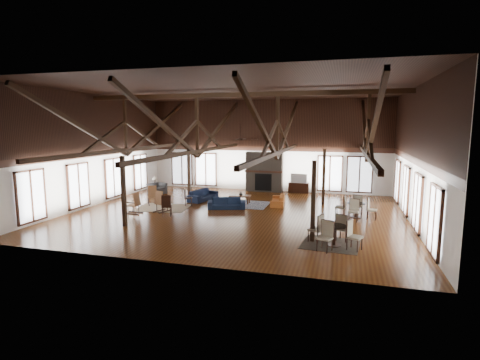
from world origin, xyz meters
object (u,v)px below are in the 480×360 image
(coffee_table, at_px, (240,196))
(cafe_table_far, at_px, (356,207))
(cafe_table_near, at_px, (334,232))
(tv_console, at_px, (299,188))
(sofa_navy_left, at_px, (203,195))
(sofa_navy_front, at_px, (226,203))
(armchair, at_px, (157,189))
(sofa_orange, at_px, (278,200))

(coffee_table, relative_size, cafe_table_far, 0.64)
(cafe_table_near, xyz_separation_m, tv_console, (-2.54, 10.58, -0.20))
(sofa_navy_left, height_order, tv_console, tv_console)
(sofa_navy_front, relative_size, armchair, 1.88)
(armchair, relative_size, cafe_table_near, 0.51)
(sofa_navy_left, bearing_deg, armchair, 86.65)
(sofa_orange, bearing_deg, sofa_navy_left, -97.50)
(sofa_navy_front, relative_size, coffee_table, 1.56)
(sofa_navy_left, bearing_deg, cafe_table_near, -116.25)
(sofa_orange, distance_m, tv_console, 4.18)
(sofa_navy_front, xyz_separation_m, cafe_table_near, (5.62, -4.80, 0.24))
(sofa_navy_front, xyz_separation_m, sofa_orange, (2.43, 1.64, -0.02))
(armchair, bearing_deg, sofa_navy_front, -93.96)
(tv_console, bearing_deg, sofa_navy_left, -141.68)
(armchair, xyz_separation_m, tv_console, (8.67, 2.85, -0.01))
(cafe_table_far, xyz_separation_m, tv_console, (-3.40, 6.02, -0.17))
(sofa_navy_left, height_order, sofa_orange, sofa_navy_left)
(sofa_navy_front, height_order, sofa_navy_left, sofa_navy_left)
(sofa_orange, distance_m, cafe_table_near, 7.20)
(sofa_navy_front, bearing_deg, sofa_navy_left, 121.80)
(sofa_orange, xyz_separation_m, armchair, (-8.03, 1.28, 0.07))
(sofa_navy_left, height_order, coffee_table, sofa_navy_left)
(coffee_table, distance_m, armchair, 6.09)
(coffee_table, relative_size, tv_console, 0.96)
(sofa_navy_front, xyz_separation_m, sofa_navy_left, (-2.00, 1.76, 0.02))
(sofa_navy_front, height_order, armchair, armchair)
(armchair, bearing_deg, coffee_table, -80.11)
(armchair, relative_size, cafe_table_far, 0.53)
(cafe_table_near, height_order, cafe_table_far, cafe_table_near)
(cafe_table_near, bearing_deg, tv_console, 103.52)
(sofa_navy_left, bearing_deg, cafe_table_far, -88.80)
(sofa_orange, xyz_separation_m, coffee_table, (-2.11, -0.16, 0.14))
(sofa_orange, distance_m, coffee_table, 2.12)
(sofa_navy_front, distance_m, tv_console, 6.54)
(sofa_orange, height_order, armchair, armchair)
(sofa_orange, relative_size, cafe_table_far, 0.93)
(cafe_table_near, bearing_deg, cafe_table_far, 79.36)
(coffee_table, bearing_deg, cafe_table_near, -55.12)
(coffee_table, xyz_separation_m, armchair, (-5.92, 1.45, -0.06))
(cafe_table_near, bearing_deg, sofa_orange, 116.29)
(sofa_orange, xyz_separation_m, cafe_table_near, (3.19, -6.45, 0.26))
(coffee_table, xyz_separation_m, cafe_table_far, (6.16, -1.72, 0.10))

